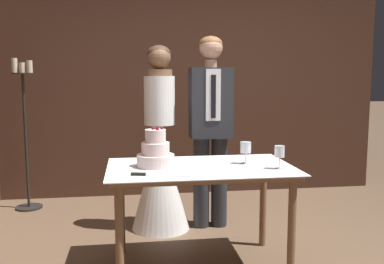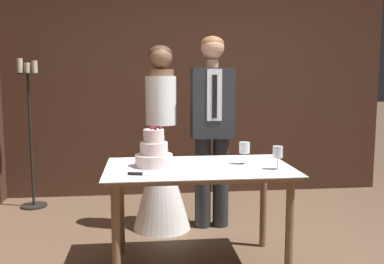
# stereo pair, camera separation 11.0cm
# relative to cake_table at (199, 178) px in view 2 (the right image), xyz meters

# --- Properties ---
(wall_back) EXTENTS (4.66, 0.12, 2.81)m
(wall_back) POSITION_rel_cake_table_xyz_m (0.21, 2.11, 0.73)
(wall_back) COLOR #472B1E
(wall_back) RESTS_ON ground_plane
(cake_table) EXTENTS (1.35, 0.82, 0.77)m
(cake_table) POSITION_rel_cake_table_xyz_m (0.00, 0.00, 0.00)
(cake_table) COLOR brown
(cake_table) RESTS_ON ground_plane
(tiered_cake) EXTENTS (0.28, 0.28, 0.29)m
(tiered_cake) POSITION_rel_cake_table_xyz_m (-0.32, 0.04, 0.19)
(tiered_cake) COLOR beige
(tiered_cake) RESTS_ON cake_table
(cake_knife) EXTENTS (0.39, 0.12, 0.02)m
(cake_knife) POSITION_rel_cake_table_xyz_m (-0.39, -0.25, 0.10)
(cake_knife) COLOR silver
(cake_knife) RESTS_ON cake_table
(wine_glass_near) EXTENTS (0.08, 0.08, 0.17)m
(wine_glass_near) POSITION_rel_cake_table_xyz_m (0.35, 0.05, 0.21)
(wine_glass_near) COLOR silver
(wine_glass_near) RESTS_ON cake_table
(wine_glass_middle) EXTENTS (0.07, 0.07, 0.17)m
(wine_glass_middle) POSITION_rel_cake_table_xyz_m (0.54, -0.16, 0.21)
(wine_glass_middle) COLOR silver
(wine_glass_middle) RESTS_ON cake_table
(bride) EXTENTS (0.54, 0.54, 1.70)m
(bride) POSITION_rel_cake_table_xyz_m (-0.24, 0.86, -0.05)
(bride) COLOR white
(bride) RESTS_ON ground_plane
(groom) EXTENTS (0.38, 0.25, 1.79)m
(groom) POSITION_rel_cake_table_xyz_m (0.24, 0.85, 0.33)
(groom) COLOR #282B30
(groom) RESTS_ON ground_plane
(candle_stand) EXTENTS (0.28, 0.28, 1.61)m
(candle_stand) POSITION_rel_cake_table_xyz_m (-1.61, 1.68, 0.14)
(candle_stand) COLOR black
(candle_stand) RESTS_ON ground_plane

